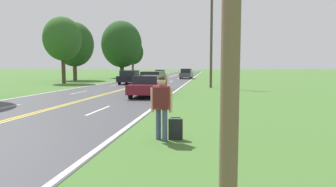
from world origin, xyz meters
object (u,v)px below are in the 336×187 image
at_px(tree_far_back, 133,52).
at_px(car_black_sedan_mid_far, 130,77).
at_px(car_maroon_sedan_approaching, 148,85).
at_px(car_white_sedan_distant, 160,73).
at_px(car_red_suv_mid_near, 153,80).
at_px(car_dark_blue_sedan_horizon, 188,72).
at_px(tree_behind_sign, 122,44).
at_px(suitcase, 176,129).
at_px(tree_left_verge, 63,39).
at_px(car_dark_grey_sedan_receding, 186,74).
at_px(tree_right_cluster, 74,44).
at_px(hitchhiker_person, 161,101).

distance_m(tree_far_back, car_black_sedan_mid_far, 40.66).
xyz_separation_m(car_maroon_sedan_approaching, car_white_sedan_distant, (-5.45, 38.47, -0.02)).
relative_size(car_red_suv_mid_near, car_dark_blue_sedan_horizon, 1.04).
relative_size(tree_behind_sign, car_white_sedan_distant, 2.09).
bearing_deg(tree_behind_sign, suitcase, -71.58).
height_order(tree_left_verge, car_black_sedan_mid_far, tree_left_verge).
relative_size(car_red_suv_mid_near, car_dark_grey_sedan_receding, 1.05).
bearing_deg(tree_left_verge, car_dark_blue_sedan_horizon, 70.75).
relative_size(tree_right_cluster, car_dark_grey_sedan_receding, 2.04).
distance_m(tree_right_cluster, car_white_sedan_distant, 20.15).
bearing_deg(tree_left_verge, tree_right_cluster, 105.38).
distance_m(hitchhiker_person, suitcase, 0.91).
distance_m(suitcase, car_dark_grey_sedan_receding, 41.60).
xyz_separation_m(car_black_sedan_mid_far, car_white_sedan_distant, (-0.49, 24.72, -0.08)).
xyz_separation_m(tree_right_cluster, car_white_sedan_distant, (9.90, 16.96, -4.49)).
bearing_deg(tree_far_back, tree_behind_sign, -80.79).
xyz_separation_m(tree_right_cluster, car_maroon_sedan_approaching, (15.35, -21.51, -4.48)).
bearing_deg(tree_far_back, tree_left_verge, -87.79).
bearing_deg(car_dark_grey_sedan_receding, hitchhiker_person, 5.68).
xyz_separation_m(suitcase, tree_behind_sign, (-14.73, 44.22, 5.68)).
xyz_separation_m(tree_far_back, car_red_suv_mid_near, (14.07, -47.04, -4.64)).
distance_m(suitcase, tree_far_back, 67.50).
height_order(suitcase, car_black_sedan_mid_far, car_black_sedan_mid_far).
xyz_separation_m(tree_right_cluster, tree_far_back, (0.56, 31.42, 0.29)).
bearing_deg(car_white_sedan_distant, car_dark_grey_sedan_receding, -148.80).
distance_m(tree_right_cluster, car_red_suv_mid_near, 21.84).
xyz_separation_m(hitchhiker_person, car_maroon_sedan_approaching, (-2.90, 12.05, -0.35)).
distance_m(car_white_sedan_distant, car_dark_blue_sedan_horizon, 12.52).
distance_m(car_dark_grey_sedan_receding, car_dark_blue_sedan_horizon, 20.49).
bearing_deg(car_black_sedan_mid_far, car_dark_grey_sedan_receding, -18.77).
xyz_separation_m(tree_right_cluster, car_black_sedan_mid_far, (10.39, -7.75, -4.41)).
xyz_separation_m(tree_right_cluster, car_dark_blue_sedan_horizon, (14.65, 28.55, -4.50)).
bearing_deg(car_dark_grey_sedan_receding, car_white_sedan_distant, -144.33).
height_order(tree_left_verge, tree_far_back, tree_far_back).
height_order(tree_left_verge, car_maroon_sedan_approaching, tree_left_verge).
bearing_deg(car_black_sedan_mid_far, tree_right_cluster, 53.20).
distance_m(suitcase, car_black_sedan_mid_far, 26.95).
xyz_separation_m(tree_behind_sign, tree_far_back, (-3.34, 20.61, -0.46)).
height_order(suitcase, car_red_suv_mid_near, car_red_suv_mid_near).
relative_size(car_maroon_sedan_approaching, car_black_sedan_mid_far, 1.05).
relative_size(suitcase, tree_left_verge, 0.08).
distance_m(suitcase, car_red_suv_mid_near, 18.24).
height_order(car_black_sedan_mid_far, car_dark_blue_sedan_horizon, car_black_sedan_mid_far).
xyz_separation_m(tree_behind_sign, car_dark_blue_sedan_horizon, (10.75, 17.74, -5.25)).
relative_size(tree_behind_sign, tree_far_back, 1.18).
bearing_deg(hitchhiker_person, car_white_sedan_distant, 5.98).
bearing_deg(suitcase, tree_far_back, 12.17).
relative_size(suitcase, tree_right_cluster, 0.08).
bearing_deg(car_white_sedan_distant, hitchhiker_person, -172.84).
bearing_deg(car_dark_grey_sedan_receding, car_maroon_sedan_approaching, 1.46).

